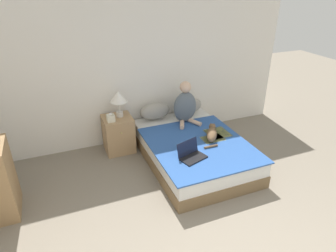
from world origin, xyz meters
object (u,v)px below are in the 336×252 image
Objects in this scene: laptop_open at (191,154)px; table_lamp at (118,98)px; pillow_far at (187,106)px; cat_tabby at (212,134)px; pillow_near at (155,111)px; bookshelf at (0,180)px; person_sitting at (185,105)px; tissue_box at (111,118)px; nightstand at (118,134)px; bed at (193,150)px.

laptop_open is 0.97× the size of table_lamp.
pillow_far is 1.29m from table_lamp.
cat_tabby is 0.64m from laptop_open.
laptop_open is 1.52m from table_lamp.
pillow_near is 1.13m from cat_tabby.
laptop_open reaches higher than cat_tabby.
cat_tabby is 0.50× the size of bookshelf.
pillow_far is 0.38m from person_sitting.
bookshelf is (-1.52, -0.82, -0.19)m from tissue_box.
laptop_open is at bearing -113.27° from pillow_far.
cat_tabby is at bearing -35.55° from nightstand.
bed is at bearing 99.50° from cat_tabby.
person_sitting is 1.64× the size of table_lamp.
nightstand is (-1.11, 0.21, -0.42)m from person_sitting.
bed is at bearing -41.05° from table_lamp.
pillow_far is 0.57× the size of bookshelf.
person_sitting reaches higher than laptop_open.
bookshelf reaches higher than nightstand.
table_lamp is 3.09× the size of tissue_box.
cat_tabby is 1.56m from table_lamp.
pillow_near reaches higher than cat_tabby.
tissue_box is (-0.17, -0.13, -0.26)m from table_lamp.
bed is 3.77× the size of pillow_far.
laptop_open is 1.46m from nightstand.
laptop_open is 0.70× the size of nightstand.
cat_tabby is 3.39× the size of tissue_box.
person_sitting is at bearing -10.69° from nightstand.
bed is 4.86× the size of laptop_open.
cat_tabby is (-0.05, -0.97, -0.07)m from pillow_far.
pillow_near is (-0.31, 0.87, 0.36)m from bed.
pillow_near reaches higher than bed.
laptop_open is (0.04, -1.34, -0.10)m from pillow_near.
tissue_box reaches higher than pillow_near.
person_sitting is 1.24m from tissue_box.
cat_tabby is 1.58m from tissue_box.
pillow_far is at bearing 57.37° from person_sitting.
bed is 0.60m from laptop_open.
pillow_far is 1.29× the size of laptop_open.
bed is 1.38m from tissue_box.
laptop_open is at bearing 156.58° from cat_tabby.
table_lamp reaches higher than bookshelf.
bed is 0.40m from cat_tabby.
table_lamp is at bearing 167.39° from person_sitting.
person_sitting is 1.70× the size of laptop_open.
laptop_open is 1.44m from tissue_box.
laptop_open is at bearing -62.70° from table_lamp.
bed is at bearing -70.37° from pillow_near.
pillow_near reaches higher than laptop_open.
pillow_far is 0.98m from cat_tabby.
pillow_near is 1.13× the size of cat_tabby.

